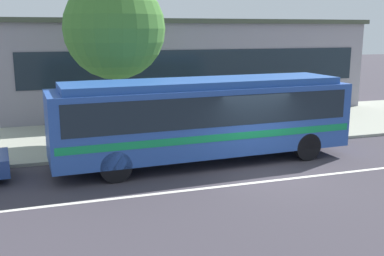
% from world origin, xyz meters
% --- Properties ---
extents(ground_plane, '(120.00, 120.00, 0.00)m').
position_xyz_m(ground_plane, '(0.00, 0.00, 0.00)').
color(ground_plane, '#3B373F').
extents(sidewalk_slab, '(60.00, 8.00, 0.12)m').
position_xyz_m(sidewalk_slab, '(0.00, 7.17, 0.06)').
color(sidewalk_slab, '#9D9F90').
rests_on(sidewalk_slab, ground_plane).
extents(lane_stripe_center, '(56.00, 0.16, 0.01)m').
position_xyz_m(lane_stripe_center, '(0.00, -0.80, 0.00)').
color(lane_stripe_center, silver).
rests_on(lane_stripe_center, ground_plane).
extents(transit_bus, '(10.60, 2.86, 2.94)m').
position_xyz_m(transit_bus, '(-1.43, 1.82, 1.71)').
color(transit_bus, '#294EA1').
rests_on(transit_bus, ground_plane).
extents(pedestrian_waiting_near_sign, '(0.38, 0.38, 1.72)m').
position_xyz_m(pedestrian_waiting_near_sign, '(-1.58, 5.20, 1.13)').
color(pedestrian_waiting_near_sign, '#1F394E').
rests_on(pedestrian_waiting_near_sign, sidewalk_slab).
extents(pedestrian_walking_along_curb, '(0.45, 0.45, 1.58)m').
position_xyz_m(pedestrian_walking_along_curb, '(-5.77, 3.65, 1.04)').
color(pedestrian_walking_along_curb, '#2B3233').
rests_on(pedestrian_walking_along_curb, sidewalk_slab).
extents(pedestrian_standing_by_tree, '(0.44, 0.44, 1.65)m').
position_xyz_m(pedestrian_standing_by_tree, '(-5.45, 4.66, 1.08)').
color(pedestrian_standing_by_tree, '#27342F').
rests_on(pedestrian_standing_by_tree, sidewalk_slab).
extents(bus_stop_sign, '(0.15, 0.44, 2.49)m').
position_xyz_m(bus_stop_sign, '(3.48, 3.74, 1.71)').
color(bus_stop_sign, gray).
rests_on(bus_stop_sign, sidewalk_slab).
extents(street_tree_near_stop, '(4.00, 4.00, 6.53)m').
position_xyz_m(street_tree_near_stop, '(-3.88, 5.51, 4.63)').
color(street_tree_near_stop, brown).
rests_on(street_tree_near_stop, sidewalk_slab).
extents(station_building, '(20.39, 6.50, 5.17)m').
position_xyz_m(station_building, '(1.28, 12.77, 2.60)').
color(station_building, gray).
rests_on(station_building, ground_plane).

